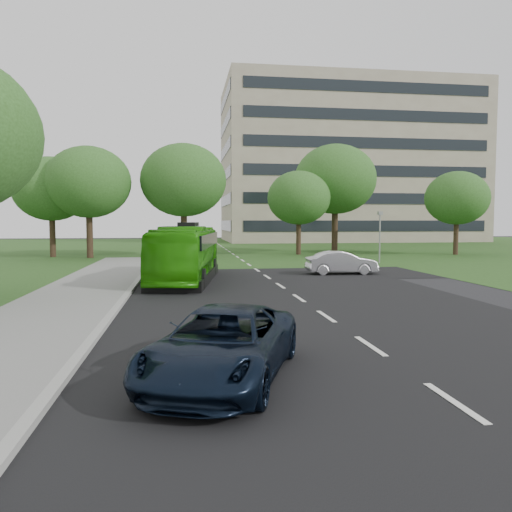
{
  "coord_description": "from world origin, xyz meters",
  "views": [
    {
      "loc": [
        -4.68,
        -17.98,
        3.19
      ],
      "look_at": [
        -1.42,
        4.57,
        1.6
      ],
      "focal_mm": 35.0,
      "sensor_mm": 36.0,
      "label": 1
    }
  ],
  "objects_px": {
    "tree_park_e": "(457,198)",
    "suv": "(223,344)",
    "tree_park_b": "(183,180)",
    "tree_park_f": "(51,189)",
    "tree_park_c": "(299,198)",
    "camera_pole": "(380,230)",
    "sedan": "(341,263)",
    "tree_park_d": "(335,179)",
    "tree_park_a": "(88,182)",
    "office_building": "(347,165)",
    "bus": "(186,254)"
  },
  "relations": [
    {
      "from": "tree_park_c",
      "to": "sedan",
      "type": "relative_size",
      "value": 1.88
    },
    {
      "from": "tree_park_d",
      "to": "tree_park_e",
      "type": "xyz_separation_m",
      "value": [
        10.32,
        -5.23,
        -2.07
      ]
    },
    {
      "from": "tree_park_c",
      "to": "office_building",
      "type": "bearing_deg",
      "value": 64.69
    },
    {
      "from": "tree_park_a",
      "to": "suv",
      "type": "height_order",
      "value": "tree_park_a"
    },
    {
      "from": "suv",
      "to": "camera_pole",
      "type": "xyz_separation_m",
      "value": [
        13.93,
        26.15,
        1.82
      ]
    },
    {
      "from": "tree_park_e",
      "to": "tree_park_f",
      "type": "distance_m",
      "value": 37.25
    },
    {
      "from": "tree_park_b",
      "to": "tree_park_e",
      "type": "relative_size",
      "value": 1.3
    },
    {
      "from": "tree_park_c",
      "to": "camera_pole",
      "type": "height_order",
      "value": "tree_park_c"
    },
    {
      "from": "tree_park_b",
      "to": "camera_pole",
      "type": "relative_size",
      "value": 2.6
    },
    {
      "from": "tree_park_a",
      "to": "sedan",
      "type": "bearing_deg",
      "value": -42.32
    },
    {
      "from": "tree_park_e",
      "to": "camera_pole",
      "type": "bearing_deg",
      "value": -143.2
    },
    {
      "from": "suv",
      "to": "tree_park_a",
      "type": "bearing_deg",
      "value": 124.79
    },
    {
      "from": "tree_park_e",
      "to": "suv",
      "type": "height_order",
      "value": "tree_park_e"
    },
    {
      "from": "tree_park_b",
      "to": "tree_park_c",
      "type": "xyz_separation_m",
      "value": [
        10.82,
        0.26,
        -1.51
      ]
    },
    {
      "from": "tree_park_c",
      "to": "camera_pole",
      "type": "relative_size",
      "value": 2.02
    },
    {
      "from": "tree_park_b",
      "to": "tree_park_f",
      "type": "distance_m",
      "value": 11.6
    },
    {
      "from": "tree_park_b",
      "to": "tree_park_f",
      "type": "bearing_deg",
      "value": 179.22
    },
    {
      "from": "sedan",
      "to": "office_building",
      "type": "bearing_deg",
      "value": -16.3
    },
    {
      "from": "bus",
      "to": "tree_park_c",
      "type": "bearing_deg",
      "value": 69.67
    },
    {
      "from": "tree_park_c",
      "to": "suv",
      "type": "xyz_separation_m",
      "value": [
        -10.06,
        -36.61,
        -4.68
      ]
    },
    {
      "from": "sedan",
      "to": "tree_park_e",
      "type": "bearing_deg",
      "value": -44.35
    },
    {
      "from": "tree_park_c",
      "to": "tree_park_d",
      "type": "distance_m",
      "value": 5.74
    },
    {
      "from": "tree_park_d",
      "to": "suv",
      "type": "xyz_separation_m",
      "value": [
        -14.54,
        -39.56,
        -6.72
      ]
    },
    {
      "from": "tree_park_a",
      "to": "tree_park_b",
      "type": "bearing_deg",
      "value": 9.44
    },
    {
      "from": "tree_park_b",
      "to": "bus",
      "type": "bearing_deg",
      "value": -89.71
    },
    {
      "from": "tree_park_f",
      "to": "sedan",
      "type": "distance_m",
      "value": 27.78
    },
    {
      "from": "office_building",
      "to": "tree_park_c",
      "type": "height_order",
      "value": "office_building"
    },
    {
      "from": "suv",
      "to": "camera_pole",
      "type": "distance_m",
      "value": 29.69
    },
    {
      "from": "tree_park_c",
      "to": "tree_park_e",
      "type": "height_order",
      "value": "tree_park_c"
    },
    {
      "from": "tree_park_f",
      "to": "bus",
      "type": "height_order",
      "value": "tree_park_f"
    },
    {
      "from": "tree_park_e",
      "to": "tree_park_f",
      "type": "height_order",
      "value": "tree_park_f"
    },
    {
      "from": "suv",
      "to": "tree_park_c",
      "type": "bearing_deg",
      "value": 95.21
    },
    {
      "from": "office_building",
      "to": "tree_park_f",
      "type": "relative_size",
      "value": 4.52
    },
    {
      "from": "tree_park_e",
      "to": "suv",
      "type": "distance_m",
      "value": 42.64
    },
    {
      "from": "tree_park_d",
      "to": "camera_pole",
      "type": "relative_size",
      "value": 2.79
    },
    {
      "from": "sedan",
      "to": "suv",
      "type": "height_order",
      "value": "suv"
    },
    {
      "from": "office_building",
      "to": "tree_park_a",
      "type": "xyz_separation_m",
      "value": [
        -34.75,
        -35.06,
        -5.96
      ]
    },
    {
      "from": "camera_pole",
      "to": "tree_park_c",
      "type": "bearing_deg",
      "value": 110.24
    },
    {
      "from": "suv",
      "to": "sedan",
      "type": "bearing_deg",
      "value": 86.21
    },
    {
      "from": "tree_park_f",
      "to": "office_building",
      "type": "bearing_deg",
      "value": 41.29
    },
    {
      "from": "tree_park_c",
      "to": "tree_park_e",
      "type": "bearing_deg",
      "value": -8.77
    },
    {
      "from": "tree_park_d",
      "to": "suv",
      "type": "bearing_deg",
      "value": -110.18
    },
    {
      "from": "bus",
      "to": "tree_park_e",
      "type": "bearing_deg",
      "value": 42.54
    },
    {
      "from": "tree_park_b",
      "to": "bus",
      "type": "relative_size",
      "value": 0.98
    },
    {
      "from": "tree_park_e",
      "to": "bus",
      "type": "relative_size",
      "value": 0.75
    },
    {
      "from": "suv",
      "to": "office_building",
      "type": "bearing_deg",
      "value": 90.3
    },
    {
      "from": "tree_park_e",
      "to": "sedan",
      "type": "xyz_separation_m",
      "value": [
        -16.22,
        -15.26,
        -4.67
      ]
    },
    {
      "from": "tree_park_c",
      "to": "tree_park_b",
      "type": "bearing_deg",
      "value": -178.64
    },
    {
      "from": "sedan",
      "to": "tree_park_b",
      "type": "bearing_deg",
      "value": 30.9
    },
    {
      "from": "sedan",
      "to": "suv",
      "type": "bearing_deg",
      "value": 158.03
    }
  ]
}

